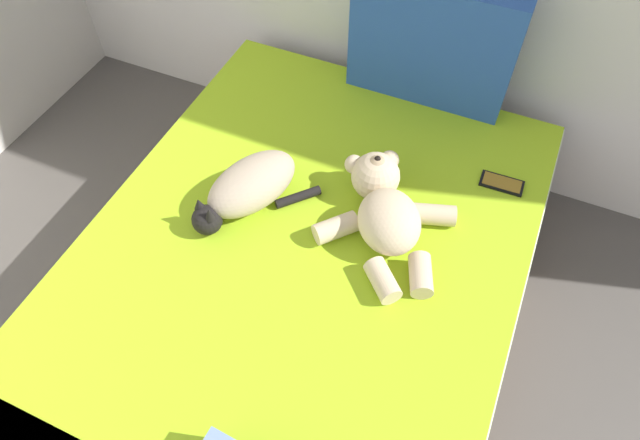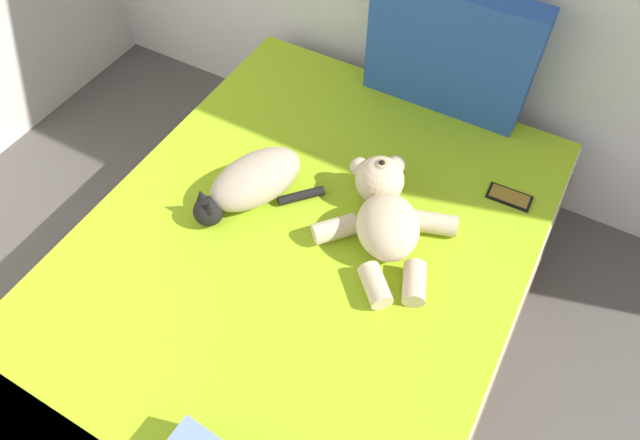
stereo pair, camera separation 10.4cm
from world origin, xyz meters
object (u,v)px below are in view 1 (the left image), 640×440
at_px(bed, 294,302).
at_px(patterned_cushion, 432,44).
at_px(cell_phone, 502,183).
at_px(teddy_bear, 385,209).
at_px(cat, 248,188).

relative_size(bed, patterned_cushion, 3.34).
height_order(bed, cell_phone, cell_phone).
bearing_deg(teddy_bear, patterned_cushion, 96.20).
distance_m(bed, patterned_cushion, 1.06).
bearing_deg(cat, patterned_cushion, 63.72).
relative_size(cat, cell_phone, 2.79).
relative_size(cat, teddy_bear, 0.80).
relative_size(bed, teddy_bear, 3.86).
bearing_deg(cat, teddy_bear, 11.82).
height_order(patterned_cushion, teddy_bear, patterned_cushion).
bearing_deg(cat, cell_phone, 28.63).
xyz_separation_m(patterned_cushion, cat, (-0.37, -0.76, -0.17)).
xyz_separation_m(bed, teddy_bear, (0.20, 0.28, 0.30)).
relative_size(patterned_cushion, cell_phone, 4.06).
bearing_deg(cat, bed, -37.08).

